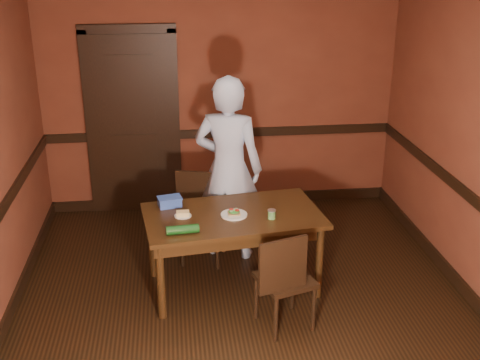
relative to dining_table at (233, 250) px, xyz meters
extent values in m
cube|color=black|center=(0.06, -0.36, -0.36)|extent=(4.00, 4.50, 0.01)
cube|color=brown|center=(0.06, 1.89, 0.99)|extent=(4.00, 0.02, 2.70)
cube|color=brown|center=(0.06, -2.61, 0.99)|extent=(4.00, 0.02, 2.70)
cube|color=black|center=(0.06, 1.87, 0.54)|extent=(4.00, 0.03, 0.10)
cube|color=black|center=(2.05, -0.36, 0.54)|extent=(0.03, 4.50, 0.10)
cube|color=black|center=(0.06, 1.87, -0.30)|extent=(4.00, 0.03, 0.12)
cube|color=black|center=(-1.92, -0.36, -0.30)|extent=(0.03, 4.50, 0.12)
cube|color=black|center=(2.05, -0.36, -0.30)|extent=(0.03, 4.50, 0.12)
cube|color=black|center=(-0.94, 1.85, 0.66)|extent=(0.85, 0.04, 2.05)
cube|color=black|center=(-1.41, 1.87, 0.66)|extent=(0.10, 0.06, 2.15)
cube|color=black|center=(-0.46, 1.87, 0.66)|extent=(0.10, 0.06, 2.15)
cube|color=black|center=(-0.94, 1.87, 1.74)|extent=(1.05, 0.06, 0.10)
cube|color=black|center=(0.00, 0.00, 0.00)|extent=(1.64, 1.05, 0.73)
imported|color=#AEC0DB|center=(0.03, 0.64, 0.55)|extent=(0.78, 0.64, 1.83)
cylinder|color=silver|center=(0.01, -0.04, 0.37)|extent=(0.23, 0.23, 0.01)
cube|color=#A3834F|center=(0.01, -0.04, 0.38)|extent=(0.11, 0.10, 0.02)
ellipsoid|color=#30882E|center=(0.01, -0.04, 0.40)|extent=(0.10, 0.09, 0.02)
cylinder|color=red|center=(-0.02, -0.02, 0.42)|extent=(0.04, 0.04, 0.01)
cylinder|color=red|center=(0.03, -0.04, 0.42)|extent=(0.04, 0.04, 0.01)
cylinder|color=#86B060|center=(-0.02, -0.06, 0.42)|extent=(0.03, 0.03, 0.01)
cylinder|color=#86B060|center=(0.03, -0.01, 0.42)|extent=(0.03, 0.03, 0.01)
cylinder|color=#86B060|center=(0.01, -0.04, 0.42)|extent=(0.03, 0.03, 0.01)
cylinder|color=#578F47|center=(0.32, -0.14, 0.40)|extent=(0.07, 0.07, 0.07)
cylinder|color=silver|center=(0.32, -0.14, 0.44)|extent=(0.07, 0.07, 0.01)
cylinder|color=silver|center=(-0.44, 0.00, 0.37)|extent=(0.15, 0.15, 0.01)
cube|color=#E6C77B|center=(-0.44, 0.00, 0.39)|extent=(0.11, 0.07, 0.04)
cube|color=blue|center=(-0.55, 0.23, 0.40)|extent=(0.22, 0.17, 0.08)
cube|color=blue|center=(-0.55, 0.23, 0.45)|extent=(0.24, 0.19, 0.01)
cylinder|color=#103D12|center=(-0.45, -0.34, 0.40)|extent=(0.28, 0.10, 0.08)
camera|label=1|loc=(-0.50, -4.80, 2.58)|focal=45.00mm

